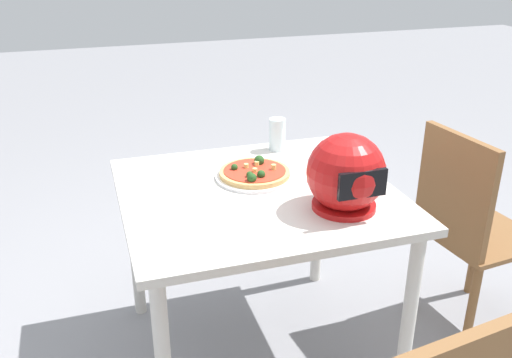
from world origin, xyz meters
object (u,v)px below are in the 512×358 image
dining_table (257,212)px  drinking_glass (277,134)px  pizza (255,172)px  chair_side (467,224)px  motorcycle_helmet (346,174)px

dining_table → drinking_glass: drinking_glass is taller
dining_table → pizza: size_ratio=3.64×
pizza → chair_side: 0.89m
pizza → drinking_glass: bearing=-125.0°
dining_table → motorcycle_helmet: (-0.24, 0.23, 0.22)m
drinking_glass → motorcycle_helmet: bearing=92.9°
dining_table → pizza: bearing=-102.2°
pizza → motorcycle_helmet: 0.41m
motorcycle_helmet → pizza: bearing=-57.5°
pizza → drinking_glass: drinking_glass is taller
motorcycle_helmet → chair_side: motorcycle_helmet is taller
dining_table → drinking_glass: 0.45m
dining_table → chair_side: bearing=172.1°
pizza → motorcycle_helmet: (-0.21, 0.33, 0.10)m
dining_table → drinking_glass: (-0.21, -0.37, 0.16)m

